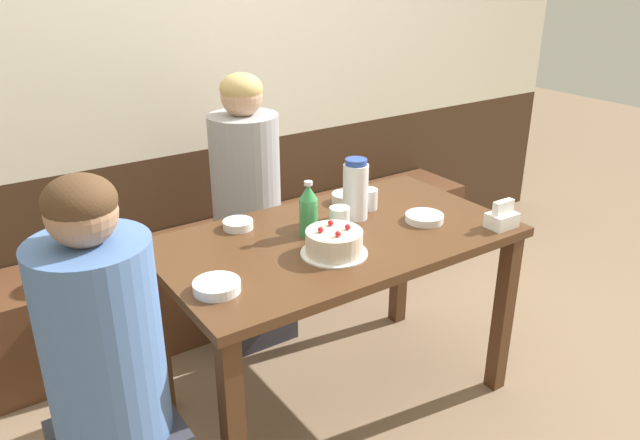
% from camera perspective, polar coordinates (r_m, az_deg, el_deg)
% --- Properties ---
extents(ground_plane, '(12.00, 12.00, 0.00)m').
position_cam_1_polar(ground_plane, '(2.66, 1.36, -15.87)').
color(ground_plane, '#846B51').
extents(back_wall, '(4.80, 0.04, 2.50)m').
position_cam_1_polar(back_wall, '(3.01, -10.45, 14.71)').
color(back_wall, '#3D2819').
rests_on(back_wall, ground_plane).
extents(bench_seat, '(2.73, 0.38, 0.45)m').
position_cam_1_polar(bench_seat, '(3.14, -7.44, -4.57)').
color(bench_seat, '#56331E').
rests_on(bench_seat, ground_plane).
extents(dining_table, '(1.30, 0.73, 0.73)m').
position_cam_1_polar(dining_table, '(2.31, 1.50, -3.67)').
color(dining_table, '#4C2D19').
rests_on(dining_table, ground_plane).
extents(birthday_cake, '(0.23, 0.23, 0.11)m').
position_cam_1_polar(birthday_cake, '(2.11, 1.30, -2.08)').
color(birthday_cake, white).
rests_on(birthday_cake, dining_table).
extents(water_pitcher, '(0.10, 0.10, 0.24)m').
position_cam_1_polar(water_pitcher, '(2.38, 3.27, 2.79)').
color(water_pitcher, white).
rests_on(water_pitcher, dining_table).
extents(soju_bottle, '(0.07, 0.07, 0.21)m').
position_cam_1_polar(soju_bottle, '(2.23, -1.06, 0.93)').
color(soju_bottle, '#388E4C').
rests_on(soju_bottle, dining_table).
extents(napkin_holder, '(0.11, 0.08, 0.11)m').
position_cam_1_polar(napkin_holder, '(2.42, 16.30, 0.23)').
color(napkin_holder, white).
rests_on(napkin_holder, dining_table).
extents(bowl_soup_white, '(0.11, 0.11, 0.03)m').
position_cam_1_polar(bowl_soup_white, '(2.34, -7.50, -0.41)').
color(bowl_soup_white, white).
rests_on(bowl_soup_white, dining_table).
extents(bowl_rice_small, '(0.15, 0.15, 0.03)m').
position_cam_1_polar(bowl_rice_small, '(1.92, -9.42, -6.01)').
color(bowl_rice_small, white).
rests_on(bowl_rice_small, dining_table).
extents(bowl_side_dish, '(0.12, 0.12, 0.04)m').
position_cam_1_polar(bowl_side_dish, '(2.56, 2.41, 2.04)').
color(bowl_side_dish, white).
rests_on(bowl_side_dish, dining_table).
extents(bowl_sauce_shallow, '(0.15, 0.15, 0.03)m').
position_cam_1_polar(bowl_sauce_shallow, '(2.41, 9.52, 0.21)').
color(bowl_sauce_shallow, white).
rests_on(bowl_sauce_shallow, dining_table).
extents(glass_water_tall, '(0.08, 0.08, 0.08)m').
position_cam_1_polar(glass_water_tall, '(2.49, 4.44, 1.93)').
color(glass_water_tall, silver).
rests_on(glass_water_tall, dining_table).
extents(glass_tumbler_short, '(0.08, 0.08, 0.09)m').
position_cam_1_polar(glass_tumbler_short, '(2.28, 1.80, 0.06)').
color(glass_tumbler_short, silver).
rests_on(glass_tumbler_short, dining_table).
extents(person_teal_shirt, '(0.34, 0.31, 1.20)m').
position_cam_1_polar(person_teal_shirt, '(1.86, -18.53, -15.12)').
color(person_teal_shirt, '#33333D').
rests_on(person_teal_shirt, ground_plane).
extents(person_pale_blue_shirt, '(0.30, 0.34, 1.23)m').
position_cam_1_polar(person_pale_blue_shirt, '(2.81, -6.61, -0.24)').
color(person_pale_blue_shirt, '#33333D').
rests_on(person_pale_blue_shirt, ground_plane).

